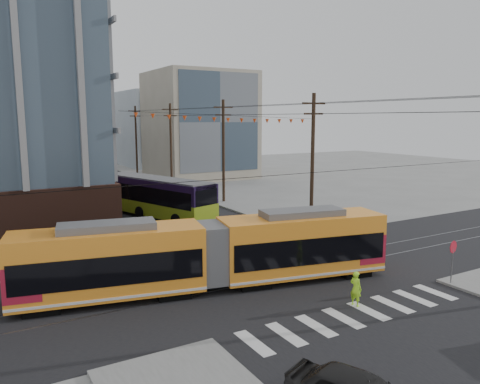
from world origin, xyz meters
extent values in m
plane|color=slate|center=(0.00, 0.00, 0.00)|extent=(160.00, 160.00, 0.00)
cube|color=gray|center=(16.00, 48.00, 8.00)|extent=(14.00, 14.00, 16.00)
cube|color=#8C99A5|center=(18.00, 68.00, 7.00)|extent=(16.00, 16.00, 14.00)
cylinder|color=black|center=(8.50, 56.00, 5.50)|extent=(0.30, 0.30, 11.00)
imported|color=#9F9FA0|center=(-5.88, 12.41, 0.81)|extent=(1.73, 4.90, 1.61)
imported|color=silver|center=(-5.73, 18.76, 0.69)|extent=(2.60, 4.99, 1.38)
imported|color=slate|center=(-4.99, 23.72, 0.62)|extent=(3.19, 4.84, 1.24)
imported|color=#AFFF27|center=(0.72, -2.19, 0.87)|extent=(0.52, 0.70, 1.75)
cube|color=gray|center=(8.30, 12.82, 0.39)|extent=(1.22, 3.96, 0.78)
camera|label=1|loc=(-15.03, -18.13, 9.06)|focal=35.00mm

